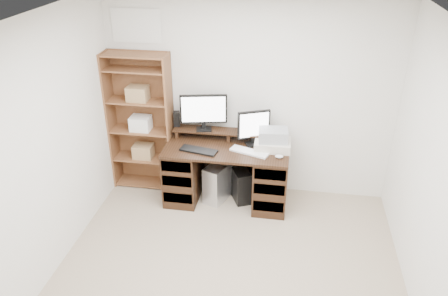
% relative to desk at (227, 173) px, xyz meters
% --- Properties ---
extents(room, '(3.54, 4.04, 2.54)m').
position_rel_desk_xyz_m(room, '(0.22, -1.64, 0.86)').
color(room, tan).
rests_on(room, ground).
extents(desk, '(1.50, 0.70, 0.75)m').
position_rel_desk_xyz_m(desk, '(0.00, 0.00, 0.00)').
color(desk, black).
rests_on(desk, ground).
extents(riser_shelf, '(1.40, 0.22, 0.12)m').
position_rel_desk_xyz_m(riser_shelf, '(-0.00, 0.21, 0.45)').
color(riser_shelf, black).
rests_on(riser_shelf, desk).
extents(monitor_wide, '(0.57, 0.19, 0.45)m').
position_rel_desk_xyz_m(monitor_wide, '(-0.32, 0.21, 0.73)').
color(monitor_wide, black).
rests_on(monitor_wide, riser_shelf).
extents(monitor_small, '(0.38, 0.22, 0.43)m').
position_rel_desk_xyz_m(monitor_small, '(0.31, 0.13, 0.60)').
color(monitor_small, black).
rests_on(monitor_small, desk).
extents(speaker, '(0.09, 0.09, 0.19)m').
position_rel_desk_xyz_m(speaker, '(-0.67, 0.25, 0.58)').
color(speaker, black).
rests_on(speaker, riser_shelf).
extents(keyboard_black, '(0.47, 0.24, 0.02)m').
position_rel_desk_xyz_m(keyboard_black, '(-0.31, -0.16, 0.37)').
color(keyboard_black, black).
rests_on(keyboard_black, desk).
extents(keyboard_white, '(0.48, 0.28, 0.02)m').
position_rel_desk_xyz_m(keyboard_white, '(0.28, -0.09, 0.37)').
color(keyboard_white, white).
rests_on(keyboard_white, desk).
extents(mouse, '(0.10, 0.07, 0.04)m').
position_rel_desk_xyz_m(mouse, '(0.64, -0.16, 0.38)').
color(mouse, silver).
rests_on(mouse, desk).
extents(printer, '(0.43, 0.32, 0.11)m').
position_rel_desk_xyz_m(printer, '(0.54, 0.05, 0.41)').
color(printer, beige).
rests_on(printer, desk).
extents(basket, '(0.36, 0.27, 0.15)m').
position_rel_desk_xyz_m(basket, '(0.54, 0.05, 0.54)').
color(basket, '#9B9FA5').
rests_on(basket, printer).
extents(tower_silver, '(0.39, 0.54, 0.49)m').
position_rel_desk_xyz_m(tower_silver, '(-0.09, 0.04, -0.14)').
color(tower_silver, silver).
rests_on(tower_silver, ground).
extents(tower_black, '(0.34, 0.46, 0.43)m').
position_rel_desk_xyz_m(tower_black, '(0.16, 0.07, -0.18)').
color(tower_black, black).
rests_on(tower_black, ground).
extents(bookshelf, '(0.80, 0.30, 1.80)m').
position_rel_desk_xyz_m(bookshelf, '(-1.13, 0.21, 0.53)').
color(bookshelf, brown).
rests_on(bookshelf, ground).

